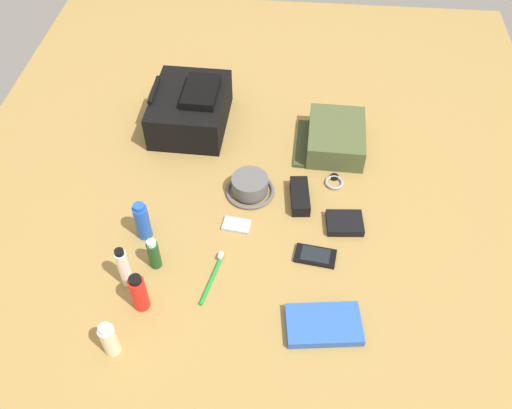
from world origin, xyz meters
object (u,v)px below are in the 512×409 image
(lotion_bottle, at_px, (109,339))
(toothbrush, at_px, (213,275))
(sunscreen_spray, at_px, (139,293))
(sunglasses_case, at_px, (300,196))
(toiletry_pouch, at_px, (335,138))
(toothpaste_tube, at_px, (124,268))
(shampoo_bottle, at_px, (154,254))
(cell_phone, at_px, (315,256))
(paperback_novel, at_px, (324,325))
(deodorant_spray, at_px, (142,221))
(media_player, at_px, (237,225))
(wallet, at_px, (345,223))
(wristwatch, at_px, (334,182))
(backpack, at_px, (191,108))
(bucket_hat, at_px, (250,186))

(lotion_bottle, xyz_separation_m, toothbrush, (0.25, -0.22, -0.05))
(sunscreen_spray, height_order, sunglasses_case, sunscreen_spray)
(toiletry_pouch, xyz_separation_m, toothpaste_tube, (-0.62, 0.58, 0.03))
(sunscreen_spray, xyz_separation_m, shampoo_bottle, (0.14, -0.01, -0.01))
(lotion_bottle, height_order, cell_phone, lotion_bottle)
(paperback_novel, bearing_deg, shampoo_bottle, 72.01)
(toothbrush, bearing_deg, lotion_bottle, 137.72)
(deodorant_spray, bearing_deg, cell_phone, -94.03)
(sunscreen_spray, height_order, media_player, sunscreen_spray)
(toothbrush, xyz_separation_m, wallet, (0.22, -0.37, 0.01))
(sunscreen_spray, height_order, wallet, sunscreen_spray)
(wristwatch, relative_size, toothbrush, 0.40)
(backpack, height_order, media_player, backpack)
(bucket_hat, distance_m, lotion_bottle, 0.65)
(toothpaste_tube, relative_size, sunglasses_case, 1.07)
(toothpaste_tube, height_order, toothbrush, toothpaste_tube)
(shampoo_bottle, distance_m, sunglasses_case, 0.50)
(bucket_hat, bearing_deg, toothpaste_tube, 140.69)
(lotion_bottle, xyz_separation_m, wristwatch, (0.64, -0.57, -0.05))
(lotion_bottle, bearing_deg, wallet, -51.97)
(sunglasses_case, bearing_deg, bucket_hat, 76.19)
(deodorant_spray, height_order, cell_phone, deodorant_spray)
(paperback_novel, distance_m, cell_phone, 0.23)
(sunscreen_spray, bearing_deg, bucket_hat, -29.52)
(bucket_hat, bearing_deg, toiletry_pouch, -47.96)
(shampoo_bottle, xyz_separation_m, wristwatch, (0.37, -0.51, -0.05))
(wristwatch, bearing_deg, toothbrush, 139.30)
(media_player, bearing_deg, toiletry_pouch, -37.37)
(bucket_hat, distance_m, media_player, 0.15)
(toiletry_pouch, bearing_deg, toothpaste_tube, 136.98)
(backpack, bearing_deg, shampoo_bottle, -179.91)
(deodorant_spray, distance_m, cell_phone, 0.52)
(bucket_hat, height_order, shampoo_bottle, shampoo_bottle)
(sunglasses_case, bearing_deg, toiletry_pouch, -28.50)
(media_player, xyz_separation_m, wristwatch, (0.21, -0.30, 0.00))
(paperback_novel, height_order, cell_phone, paperback_novel)
(toothpaste_tube, relative_size, deodorant_spray, 1.10)
(deodorant_spray, height_order, wallet, deodorant_spray)
(bucket_hat, xyz_separation_m, toothbrush, (-0.33, 0.07, -0.02))
(paperback_novel, height_order, wristwatch, paperback_novel)
(sunscreen_spray, bearing_deg, toothbrush, -58.47)
(sunscreen_spray, xyz_separation_m, wristwatch, (0.51, -0.52, -0.06))
(cell_phone, bearing_deg, sunglasses_case, 13.96)
(lotion_bottle, bearing_deg, cell_phone, -56.39)
(cell_phone, bearing_deg, toothbrush, 108.06)
(paperback_novel, bearing_deg, wallet, -9.71)
(backpack, relative_size, wallet, 2.99)
(sunscreen_spray, height_order, toothbrush, sunscreen_spray)
(toiletry_pouch, height_order, sunscreen_spray, sunscreen_spray)
(lotion_bottle, bearing_deg, sunscreen_spray, -18.04)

